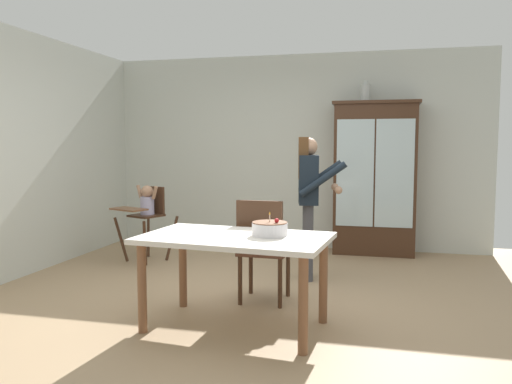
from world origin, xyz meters
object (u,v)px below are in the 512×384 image
Objects in this scene: ceramic_vase at (365,92)px; dining_chair_far_side at (262,244)px; high_chair_with_toddler at (146,209)px; dining_table at (235,248)px; birthday_cake at (270,229)px; adult_person at (309,190)px; china_cabinet at (375,178)px.

dining_chair_far_side is (-0.81, -2.46, -1.57)m from ceramic_vase.
dining_table is (1.72, -1.99, -0.01)m from high_chair_with_toddler.
birthday_cake is at bearing 14.82° from dining_table.
dining_table is at bearing -165.18° from birthday_cake.
adult_person is at bearing 77.32° from dining_table.
china_cabinet is 2.98m from high_chair_with_toddler.
dining_table is 0.31m from birthday_cake.
birthday_cake is (-0.62, -3.04, -1.34)m from ceramic_vase.
adult_person reaches higher than birthday_cake.
china_cabinet is at bearing 45.22° from high_chair_with_toddler.
birthday_cake reaches higher than dining_table.
dining_chair_far_side is at bearing 108.73° from birthday_cake.
adult_person is 5.47× the size of birthday_cake.
china_cabinet is at bearing -1.48° from ceramic_vase.
china_cabinet is 3.29m from dining_table.
dining_table is (-0.36, -1.60, -0.33)m from adult_person.
china_cabinet is 7.45× the size of ceramic_vase.
birthday_cake is at bearing -20.95° from high_chair_with_toddler.
dining_chair_far_side reaches higher than dining_table.
china_cabinet is 2.68m from dining_chair_far_side.
dining_table is (-0.88, -3.11, -1.49)m from ceramic_vase.
dining_table is 5.46× the size of birthday_cake.
dining_table is 1.59× the size of dining_chair_far_side.
ceramic_vase reaches higher than adult_person.
ceramic_vase reaches higher than birthday_cake.
adult_person is 1.54m from birthday_cake.
china_cabinet reaches higher than high_chair_with_toddler.
ceramic_vase is at bearing 78.55° from birthday_cake.
high_chair_with_toddler is 2.63m from dining_table.
ceramic_vase is 3.56m from dining_table.
high_chair_with_toddler is 0.62× the size of adult_person.
adult_person reaches higher than dining_table.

